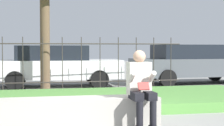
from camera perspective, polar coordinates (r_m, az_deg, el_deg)
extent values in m
plane|color=gray|center=(6.47, -1.64, -9.45)|extent=(60.00, 60.00, 0.00)
cube|color=#ADA89E|center=(6.37, -4.76, -7.44)|extent=(2.65, 0.57, 0.48)
cube|color=gray|center=(6.41, -4.76, -9.21)|extent=(2.54, 0.53, 0.08)
cylinder|color=black|center=(5.93, 4.24, -7.73)|extent=(0.11, 0.11, 0.39)
cube|color=black|center=(6.09, 3.69, -5.02)|extent=(0.15, 0.42, 0.13)
cylinder|color=black|center=(5.99, 6.28, -7.62)|extent=(0.11, 0.11, 0.39)
cube|color=black|center=(6.15, 5.66, -4.95)|extent=(0.15, 0.42, 0.13)
cube|color=beige|center=(6.29, 4.13, -2.31)|extent=(0.38, 0.24, 0.54)
sphere|color=tan|center=(6.25, 4.19, 1.00)|extent=(0.21, 0.21, 0.21)
cylinder|color=beige|center=(6.09, 3.01, -2.27)|extent=(0.08, 0.29, 0.24)
cylinder|color=beige|center=(6.19, 6.07, -2.21)|extent=(0.08, 0.29, 0.24)
cube|color=#B2332D|center=(6.06, 4.82, -3.54)|extent=(0.18, 0.09, 0.13)
cube|color=#569342|center=(8.71, -4.49, -5.68)|extent=(8.64, 3.26, 0.21)
cylinder|color=#332D28|center=(10.92, -6.11, -2.90)|extent=(6.64, 0.03, 0.03)
cylinder|color=#332D28|center=(10.88, -6.14, 2.94)|extent=(6.64, 0.03, 0.03)
cylinder|color=#332D28|center=(10.85, -16.34, -0.42)|extent=(0.02, 0.02, 1.63)
cylinder|color=#332D28|center=(10.83, -13.42, -0.40)|extent=(0.02, 0.02, 1.63)
cylinder|color=#332D28|center=(10.83, -10.49, -0.37)|extent=(0.02, 0.02, 1.63)
cylinder|color=#332D28|center=(10.86, -7.58, -0.35)|extent=(0.02, 0.02, 1.63)
cylinder|color=#332D28|center=(10.92, -4.68, -0.32)|extent=(0.02, 0.02, 1.63)
cylinder|color=#332D28|center=(11.01, -1.83, -0.29)|extent=(0.02, 0.02, 1.63)
cylinder|color=#332D28|center=(11.13, 0.97, -0.26)|extent=(0.02, 0.02, 1.63)
cylinder|color=#332D28|center=(11.26, 3.71, -0.23)|extent=(0.02, 0.02, 1.63)
cylinder|color=#332D28|center=(11.43, 6.37, -0.21)|extent=(0.02, 0.02, 1.63)
cylinder|color=#332D28|center=(11.62, 8.96, -0.18)|extent=(0.02, 0.02, 1.63)
cube|color=#4C5156|center=(14.10, 12.30, -0.60)|extent=(4.56, 1.96, 0.64)
cube|color=black|center=(14.00, 11.67, 1.71)|extent=(2.53, 1.66, 0.50)
cylinder|color=black|center=(15.54, 15.41, -1.53)|extent=(0.60, 0.22, 0.59)
cylinder|color=black|center=(12.74, 8.49, -2.31)|extent=(0.60, 0.22, 0.59)
cylinder|color=black|center=(14.35, 5.75, -1.78)|extent=(0.60, 0.22, 0.59)
cube|color=silver|center=(12.79, -8.36, -0.91)|extent=(4.35, 1.88, 0.61)
cube|color=black|center=(12.76, -9.14, 1.55)|extent=(2.42, 1.59, 0.49)
cylinder|color=black|center=(12.09, -1.91, -2.52)|extent=(0.60, 0.22, 0.60)
cylinder|color=black|center=(13.74, -2.90, -1.94)|extent=(0.60, 0.22, 0.60)
cylinder|color=black|center=(12.00, -14.59, -2.63)|extent=(0.60, 0.22, 0.60)
cylinder|color=black|center=(13.67, -14.04, -2.03)|extent=(0.60, 0.22, 0.60)
cylinder|color=brown|center=(11.24, -10.19, 4.83)|extent=(0.28, 0.28, 3.63)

